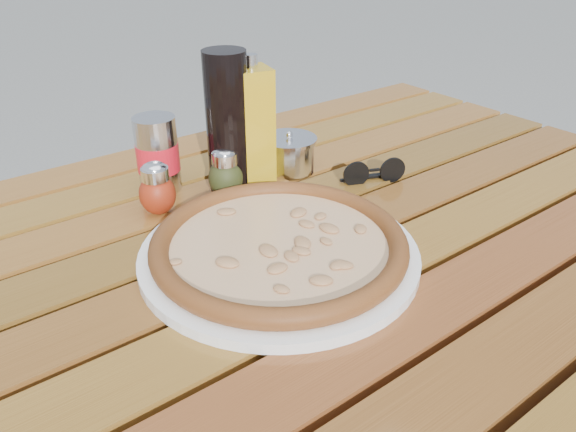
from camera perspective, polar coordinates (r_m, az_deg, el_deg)
table at (r=0.81m, az=0.86°, el=-7.11°), size 1.40×0.90×0.75m
plate at (r=0.73m, az=-0.90°, el=-3.85°), size 0.43×0.43×0.01m
pizza at (r=0.72m, az=-0.91°, el=-2.80°), size 0.35×0.35×0.03m
pepper_shaker at (r=0.84m, az=-13.18°, el=2.68°), size 0.06×0.06×0.08m
oregano_shaker at (r=0.88m, az=-6.38°, el=4.36°), size 0.06×0.06×0.08m
dark_bottle at (r=0.87m, az=-6.16°, el=9.37°), size 0.07×0.07×0.22m
soda_can at (r=0.91m, az=-13.10°, el=6.09°), size 0.08×0.08×0.12m
olive_oil_cruet at (r=0.89m, az=-3.57°, el=8.98°), size 0.07×0.07×0.21m
parmesan_tin at (r=0.96m, az=0.08°, el=6.37°), size 0.13×0.13×0.07m
sunglasses at (r=0.94m, az=8.70°, el=4.35°), size 0.11×0.06×0.04m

